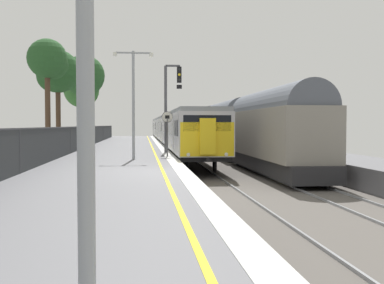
% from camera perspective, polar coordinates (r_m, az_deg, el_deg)
% --- Properties ---
extents(ground, '(17.40, 110.00, 1.21)m').
position_cam_1_polar(ground, '(17.50, 6.31, -5.59)').
color(ground, slate).
extents(commuter_train_at_platform, '(2.83, 60.32, 3.81)m').
position_cam_1_polar(commuter_train_at_platform, '(52.67, -2.66, 1.62)').
color(commuter_train_at_platform, '#B7B7BC').
rests_on(commuter_train_at_platform, ground).
extents(freight_train_adjacent_track, '(2.60, 41.63, 4.67)m').
position_cam_1_polar(freight_train_adjacent_track, '(39.62, 4.34, 1.86)').
color(freight_train_adjacent_track, '#232326').
rests_on(freight_train_adjacent_track, ground).
extents(signal_gantry, '(1.10, 0.24, 5.48)m').
position_cam_1_polar(signal_gantry, '(29.00, -2.76, 5.41)').
color(signal_gantry, '#47474C').
rests_on(signal_gantry, ground).
extents(speed_limit_sign, '(0.59, 0.08, 2.46)m').
position_cam_1_polar(speed_limit_sign, '(25.23, -3.06, 1.77)').
color(speed_limit_sign, '#59595B').
rests_on(speed_limit_sign, ground).
extents(platform_lamp_mid, '(2.00, 0.20, 5.43)m').
position_cam_1_polar(platform_lamp_mid, '(23.45, -7.24, 5.74)').
color(platform_lamp_mid, '#93999E').
rests_on(platform_lamp_mid, ground).
extents(platform_back_fence, '(0.07, 99.00, 1.63)m').
position_cam_1_polar(platform_back_fence, '(17.50, -20.51, -0.90)').
color(platform_back_fence, '#282B2D').
rests_on(platform_back_fence, ground).
extents(background_tree_left, '(3.66, 3.66, 8.13)m').
position_cam_1_polar(background_tree_left, '(41.41, -16.38, 8.14)').
color(background_tree_left, '#473323').
rests_on(background_tree_left, ground).
extents(background_tree_centre, '(3.00, 3.01, 8.23)m').
position_cam_1_polar(background_tree_centre, '(37.09, -17.22, 9.46)').
color(background_tree_centre, '#473323').
rests_on(background_tree_centre, ground).
extents(background_tree_right, '(4.58, 4.58, 9.51)m').
position_cam_1_polar(background_tree_right, '(53.27, -13.16, 7.86)').
color(background_tree_right, '#473323').
rests_on(background_tree_right, ground).
extents(background_tree_back, '(4.22, 4.22, 8.03)m').
position_cam_1_polar(background_tree_back, '(57.34, -13.53, 6.11)').
color(background_tree_back, '#473323').
rests_on(background_tree_back, ground).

